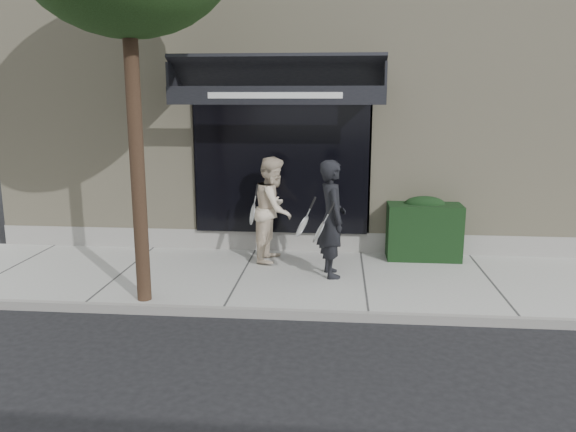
# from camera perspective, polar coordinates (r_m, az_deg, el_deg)

# --- Properties ---
(ground) EXTENTS (80.00, 80.00, 0.00)m
(ground) POSITION_cam_1_polar(r_m,az_deg,el_deg) (9.26, 7.71, -6.91)
(ground) COLOR black
(ground) RESTS_ON ground
(sidewalk) EXTENTS (20.00, 3.00, 0.12)m
(sidewalk) POSITION_cam_1_polar(r_m,az_deg,el_deg) (9.24, 7.72, -6.56)
(sidewalk) COLOR #9D9D98
(sidewalk) RESTS_ON ground
(curb) EXTENTS (20.00, 0.10, 0.14)m
(curb) POSITION_cam_1_polar(r_m,az_deg,el_deg) (7.78, 8.19, -10.10)
(curb) COLOR gray
(curb) RESTS_ON ground
(building_facade) EXTENTS (14.30, 8.04, 5.64)m
(building_facade) POSITION_cam_1_polar(r_m,az_deg,el_deg) (13.72, 7.14, 10.86)
(building_facade) COLOR tan
(building_facade) RESTS_ON ground
(hedge) EXTENTS (1.30, 0.70, 1.14)m
(hedge) POSITION_cam_1_polar(r_m,az_deg,el_deg) (10.39, 13.60, -1.28)
(hedge) COLOR black
(hedge) RESTS_ON sidewalk
(pedestrian_front) EXTENTS (0.87, 0.96, 1.90)m
(pedestrian_front) POSITION_cam_1_polar(r_m,az_deg,el_deg) (9.03, 4.45, -0.28)
(pedestrian_front) COLOR black
(pedestrian_front) RESTS_ON sidewalk
(pedestrian_back) EXTENTS (0.84, 0.99, 1.85)m
(pedestrian_back) POSITION_cam_1_polar(r_m,az_deg,el_deg) (9.89, -1.48, 0.70)
(pedestrian_back) COLOR beige
(pedestrian_back) RESTS_ON sidewalk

